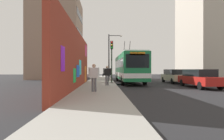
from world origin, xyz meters
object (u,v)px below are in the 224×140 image
object	(u,v)px
parked_car_red	(199,78)
street_lamp	(111,53)
pedestrian_near_wall	(94,75)
pedestrian_at_curb	(107,74)
city_bus	(129,67)
parked_car_champagne	(174,76)
traffic_light	(112,55)

from	to	relation	value
parked_car_red	street_lamp	size ratio (longest dim) A/B	0.76
pedestrian_near_wall	pedestrian_at_curb	world-z (taller)	pedestrian_near_wall
city_bus	street_lamp	bearing A→B (deg)	26.78
pedestrian_at_curb	street_lamp	xyz separation A→B (m)	(9.31, -0.67, 2.67)
pedestrian_at_curb	street_lamp	world-z (taller)	street_lamp
parked_car_red	pedestrian_at_curb	distance (m)	7.97
street_lamp	pedestrian_at_curb	bearing A→B (deg)	175.87
city_bus	pedestrian_near_wall	distance (m)	10.54
parked_car_champagne	street_lamp	distance (m)	9.26
parked_car_champagne	street_lamp	bearing A→B (deg)	55.55
city_bus	traffic_light	size ratio (longest dim) A/B	2.57
pedestrian_at_curb	traffic_light	size ratio (longest dim) A/B	0.39
parked_car_champagne	pedestrian_near_wall	size ratio (longest dim) A/B	2.50
parked_car_red	parked_car_champagne	xyz separation A→B (m)	(5.41, 0.00, -0.00)
traffic_light	parked_car_red	bearing A→B (deg)	-117.27
parked_car_red	street_lamp	distance (m)	12.98
parked_car_champagne	traffic_light	distance (m)	7.86
parked_car_champagne	street_lamp	xyz separation A→B (m)	(4.95, 7.22, 3.01)
pedestrian_near_wall	traffic_light	world-z (taller)	traffic_light
parked_car_champagne	street_lamp	size ratio (longest dim) A/B	0.69
pedestrian_at_curb	traffic_light	xyz separation A→B (m)	(2.74, -0.54, 1.93)
pedestrian_near_wall	street_lamp	world-z (taller)	street_lamp
parked_car_champagne	pedestrian_at_curb	size ratio (longest dim) A/B	2.54
pedestrian_near_wall	pedestrian_at_curb	xyz separation A→B (m)	(4.57, -0.92, -0.02)
city_bus	traffic_light	world-z (taller)	city_bus
parked_car_champagne	pedestrian_near_wall	xyz separation A→B (m)	(-8.93, 8.81, 0.36)
parked_car_red	parked_car_champagne	bearing A→B (deg)	0.00
city_bus	parked_car_red	size ratio (longest dim) A/B	2.35
parked_car_red	pedestrian_at_curb	size ratio (longest dim) A/B	2.77
city_bus	parked_car_champagne	world-z (taller)	city_bus
parked_car_red	traffic_light	world-z (taller)	traffic_light
city_bus	parked_car_red	xyz separation A→B (m)	(-6.36, -5.20, -1.02)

